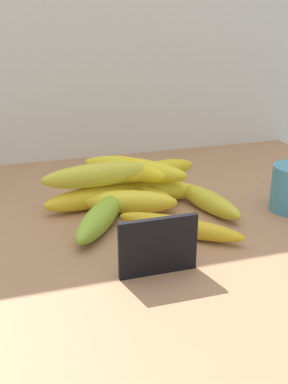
# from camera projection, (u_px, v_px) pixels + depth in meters

# --- Properties ---
(counter_top) EXTENTS (1.10, 0.76, 0.03)m
(counter_top) POSITION_uv_depth(u_px,v_px,m) (114.00, 235.00, 0.76)
(counter_top) COLOR #A97954
(counter_top) RESTS_ON ground
(back_wall) EXTENTS (1.30, 0.02, 0.70)m
(back_wall) POSITION_uv_depth(u_px,v_px,m) (69.00, 16.00, 0.98)
(back_wall) COLOR silver
(back_wall) RESTS_ON ground
(chalkboard_sign) EXTENTS (0.11, 0.02, 0.08)m
(chalkboard_sign) POSITION_uv_depth(u_px,v_px,m) (158.00, 248.00, 0.61)
(chalkboard_sign) COLOR black
(chalkboard_sign) RESTS_ON counter_top
(banana_0) EXTENTS (0.08, 0.16, 0.04)m
(banana_0) POSITION_uv_depth(u_px,v_px,m) (209.00, 201.00, 0.81)
(banana_0) COLOR gold
(banana_0) RESTS_ON counter_top
(banana_1) EXTENTS (0.18, 0.16, 0.03)m
(banana_1) POSITION_uv_depth(u_px,v_px,m) (180.00, 227.00, 0.72)
(banana_1) COLOR gold
(banana_1) RESTS_ON counter_top
(banana_2) EXTENTS (0.16, 0.09, 0.04)m
(banana_2) POSITION_uv_depth(u_px,v_px,m) (159.00, 190.00, 0.86)
(banana_2) COLOR yellow
(banana_2) RESTS_ON counter_top
(banana_3) EXTENTS (0.13, 0.17, 0.04)m
(banana_3) POSITION_uv_depth(u_px,v_px,m) (101.00, 219.00, 0.74)
(banana_3) COLOR #8FB931
(banana_3) RESTS_ON counter_top
(banana_4) EXTENTS (0.17, 0.09, 0.04)m
(banana_4) POSITION_uv_depth(u_px,v_px,m) (130.00, 202.00, 0.80)
(banana_4) COLOR yellow
(banana_4) RESTS_ON counter_top
(banana_5) EXTENTS (0.13, 0.17, 0.03)m
(banana_5) POSITION_uv_depth(u_px,v_px,m) (135.00, 189.00, 0.87)
(banana_5) COLOR yellow
(banana_5) RESTS_ON counter_top
(banana_6) EXTENTS (0.19, 0.07, 0.04)m
(banana_6) POSITION_uv_depth(u_px,v_px,m) (94.00, 197.00, 0.82)
(banana_6) COLOR yellow
(banana_6) RESTS_ON counter_top
(banana_7) EXTENTS (0.20, 0.05, 0.04)m
(banana_7) POSITION_uv_depth(u_px,v_px,m) (98.00, 175.00, 0.81)
(banana_7) COLOR gold
(banana_7) RESTS_ON banana_6
(banana_8) EXTENTS (0.19, 0.17, 0.04)m
(banana_8) POSITION_uv_depth(u_px,v_px,m) (134.00, 169.00, 0.86)
(banana_8) COLOR yellow
(banana_8) RESTS_ON banana_5
(banana_9) EXTENTS (0.16, 0.07, 0.04)m
(banana_9) POSITION_uv_depth(u_px,v_px,m) (157.00, 170.00, 0.85)
(banana_9) COLOR gold
(banana_9) RESTS_ON banana_2
(banana_10) EXTENTS (0.13, 0.15, 0.04)m
(banana_10) POSITION_uv_depth(u_px,v_px,m) (131.00, 169.00, 0.86)
(banana_10) COLOR yellow
(banana_10) RESTS_ON banana_5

